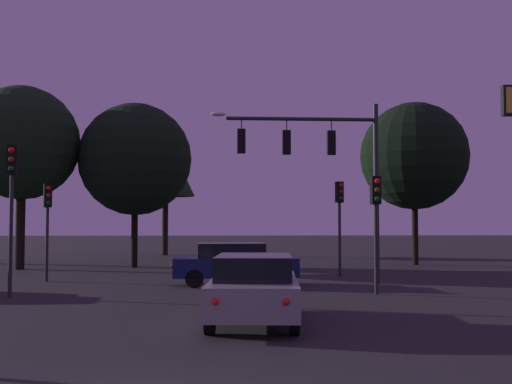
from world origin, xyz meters
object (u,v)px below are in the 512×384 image
object	(u,v)px
traffic_signal_mast_arm	(323,158)
traffic_light_median	(48,212)
tree_behind_sign	(414,156)
tree_left_far	(135,159)
car_nearside_lane	(254,287)
car_crossing_left	(234,263)
traffic_light_corner_left	(376,210)
traffic_light_far_side	(12,190)
tree_center_horizon	(22,143)
tree_lot_edge	(166,166)
traffic_light_corner_right	(340,209)

from	to	relation	value
traffic_signal_mast_arm	traffic_light_median	world-z (taller)	traffic_signal_mast_arm
tree_behind_sign	tree_left_far	xyz separation A→B (m)	(-14.81, -1.40, -0.40)
car_nearside_lane	car_crossing_left	size ratio (longest dim) A/B	1.05
traffic_light_corner_left	car_nearside_lane	bearing A→B (deg)	-127.05
traffic_light_far_side	tree_behind_sign	size ratio (longest dim) A/B	0.52
tree_left_far	tree_center_horizon	bearing A→B (deg)	-170.16
traffic_light_far_side	tree_behind_sign	distance (m)	22.00
car_crossing_left	tree_lot_edge	size ratio (longest dim) A/B	0.54
traffic_light_median	traffic_light_corner_right	bearing A→B (deg)	9.38
traffic_signal_mast_arm	car_crossing_left	distance (m)	5.09
traffic_light_median	tree_lot_edge	distance (m)	20.48
traffic_light_corner_right	traffic_light_corner_left	bearing A→B (deg)	-91.14
traffic_light_corner_left	traffic_light_far_side	distance (m)	11.23
traffic_light_corner_right	traffic_signal_mast_arm	bearing A→B (deg)	-110.03
traffic_light_corner_left	car_nearside_lane	world-z (taller)	traffic_light_corner_left
traffic_signal_mast_arm	traffic_light_corner_right	size ratio (longest dim) A/B	1.67
traffic_light_median	tree_behind_sign	size ratio (longest dim) A/B	0.43
traffic_light_median	tree_left_far	distance (m)	8.26
traffic_light_corner_right	traffic_light_far_side	xyz separation A→B (m)	(-11.35, -7.15, 0.39)
traffic_light_far_side	tree_center_horizon	size ratio (longest dim) A/B	0.51
tree_center_horizon	tree_lot_edge	xyz separation A→B (m)	(5.74, 13.50, 0.13)
traffic_light_corner_left	traffic_light_corner_right	world-z (taller)	traffic_light_corner_right
car_crossing_left	tree_behind_sign	xyz separation A→B (m)	(9.94, 10.63, 5.08)
traffic_light_far_side	car_crossing_left	size ratio (longest dim) A/B	1.01
traffic_light_median	car_crossing_left	world-z (taller)	traffic_light_median
car_crossing_left	traffic_signal_mast_arm	bearing A→B (deg)	5.87
traffic_light_median	tree_behind_sign	bearing A→B (deg)	27.30
car_nearside_lane	tree_left_far	xyz separation A→B (m)	(-5.18, 17.83, 4.68)
traffic_light_corner_left	tree_center_horizon	size ratio (longest dim) A/B	0.42
traffic_signal_mast_arm	traffic_light_far_side	world-z (taller)	traffic_signal_mast_arm
traffic_light_corner_right	tree_left_far	xyz separation A→B (m)	(-9.43, 5.49, 2.62)
traffic_light_corner_right	tree_left_far	size ratio (longest dim) A/B	0.48
car_crossing_left	tree_center_horizon	xyz separation A→B (m)	(-10.25, 8.30, 5.35)
traffic_light_far_side	car_nearside_lane	world-z (taller)	traffic_light_far_side
traffic_light_median	traffic_light_far_side	xyz separation A→B (m)	(0.36, -5.22, 0.58)
traffic_signal_mast_arm	tree_behind_sign	distance (m)	12.30
traffic_light_median	tree_center_horizon	distance (m)	7.99
traffic_signal_mast_arm	tree_lot_edge	world-z (taller)	tree_lot_edge
traffic_light_median	tree_behind_sign	xyz separation A→B (m)	(17.09, 8.82, 3.20)
tree_center_horizon	traffic_light_far_side	bearing A→B (deg)	-73.58
car_crossing_left	tree_lot_edge	bearing A→B (deg)	101.69
traffic_light_corner_right	tree_lot_edge	xyz separation A→B (m)	(-9.06, 18.05, 3.43)
tree_lot_edge	car_crossing_left	bearing A→B (deg)	-78.31
car_crossing_left	traffic_light_median	bearing A→B (deg)	165.81
tree_behind_sign	tree_left_far	bearing A→B (deg)	-174.60
traffic_light_far_side	tree_lot_edge	bearing A→B (deg)	84.81
traffic_light_median	traffic_light_far_side	bearing A→B (deg)	-86.04
traffic_light_corner_right	traffic_light_median	distance (m)	11.87
traffic_light_corner_left	tree_lot_edge	bearing A→B (deg)	109.69
tree_left_far	traffic_light_corner_right	bearing A→B (deg)	-30.20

